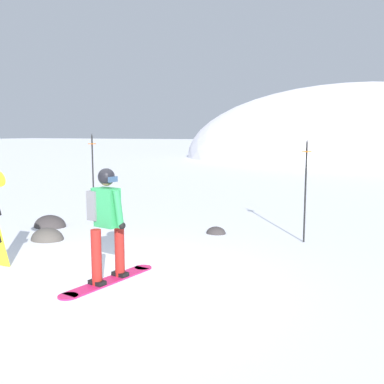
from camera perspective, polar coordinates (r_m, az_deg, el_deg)
ground_plane at (r=6.87m, az=-10.98°, el=-11.36°), size 300.00×300.00×0.00m
ridge_peak_main at (r=43.05m, az=20.52°, el=4.18°), size 31.47×28.32×13.26m
snowboarder_main at (r=6.67m, az=-11.08°, el=-3.78°), size 0.65×1.82×1.71m
piste_marker_near at (r=9.18m, az=14.52°, el=1.01°), size 0.20×0.20×2.12m
piste_marker_far at (r=11.18m, az=-12.73°, el=2.50°), size 0.20×0.20×2.22m
rock_dark at (r=11.10m, az=-17.93°, el=-4.29°), size 0.79×0.68×0.56m
rock_mid at (r=9.87m, az=3.13°, el=-5.39°), size 0.44×0.38×0.31m
rock_small at (r=9.78m, az=-18.25°, el=-5.89°), size 0.71×0.61×0.50m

